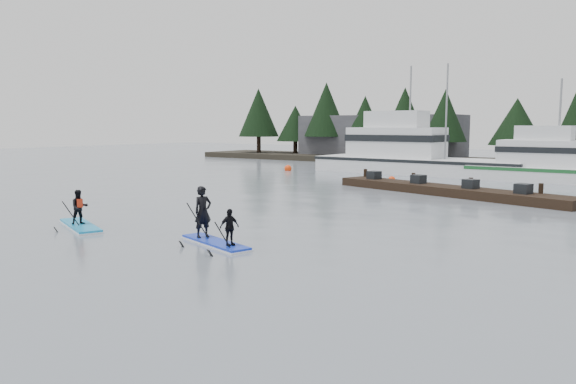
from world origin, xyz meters
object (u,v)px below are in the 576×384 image
Objects in this scene: paddleboard_solo at (80,215)px; paddleboard_duo at (212,224)px; floating_dock at (447,190)px; fishing_boat_large at (412,164)px; fishing_boat_medium at (561,174)px.

paddleboard_solo is 6.25m from paddleboard_duo.
fishing_boat_large is at bearing 135.97° from floating_dock.
fishing_boat_medium is (11.31, -1.05, -0.18)m from fishing_boat_large.
fishing_boat_medium is at bearing -3.12° from fishing_boat_large.
fishing_boat_large is 1.17× the size of floating_dock.
paddleboard_duo is at bearing -77.56° from fishing_boat_large.
paddleboard_duo is at bearing -100.61° from fishing_boat_medium.
floating_dock is 4.23× the size of paddleboard_solo.
fishing_boat_medium is 3.72× the size of paddleboard_solo.
fishing_boat_large is 14.61m from floating_dock.
paddleboard_duo is at bearing -80.30° from floating_dock.
floating_dock is (7.32, -12.64, -0.49)m from fishing_boat_large.
fishing_boat_large is at bearing 111.01° from paddleboard_solo.
paddleboard_solo is (-12.08, -29.66, -0.08)m from fishing_boat_medium.
fishing_boat_medium is at bearing 96.08° from paddleboard_duo.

